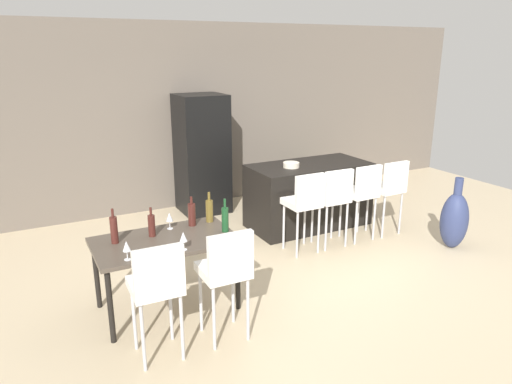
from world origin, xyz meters
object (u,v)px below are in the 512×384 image
wine_glass_inner (169,217)px  floor_vase (454,220)px  dining_table (165,246)px  dining_chair_near (157,283)px  wine_glass_corner (183,237)px  wine_bottle_near (225,219)px  wine_bottle_end (192,214)px  potted_plant (311,175)px  bar_chair_middle (333,195)px  bar_chair_far (389,186)px  fruit_bowl (291,165)px  wine_glass_right (127,247)px  refrigerator (202,154)px  bar_chair_right (362,190)px  bar_chair_left (305,200)px  dining_chair_far (226,268)px  wine_bottle_middle (114,230)px  wine_bottle_far (152,225)px  kitchen_island (308,195)px  wine_bottle_left (209,210)px

wine_glass_inner → floor_vase: (3.61, -0.50, -0.48)m
dining_table → dining_chair_near: dining_chair_near is taller
wine_glass_corner → floor_vase: 3.70m
wine_bottle_near → wine_bottle_end: (-0.23, 0.31, -0.01)m
floor_vase → potted_plant: (-0.25, 2.89, -0.04)m
bar_chair_middle → bar_chair_far: size_ratio=1.00×
fruit_bowl → potted_plant: size_ratio=0.39×
wine_glass_right → refrigerator: 3.47m
dining_table → refrigerator: 3.01m
bar_chair_middle → dining_chair_near: same height
bar_chair_right → wine_bottle_end: size_ratio=3.39×
dining_chair_near → wine_bottle_end: 1.20m
bar_chair_left → dining_chair_near: 2.57m
dining_chair_far → refrigerator: bearing=71.7°
dining_chair_near → wine_bottle_middle: 0.91m
wine_bottle_far → refrigerator: refrigerator is taller
wine_glass_inner → wine_bottle_near: bearing=-34.9°
wine_glass_corner → wine_glass_inner: bearing=84.8°
bar_chair_left → wine_glass_inner: size_ratio=6.03×
dining_table → wine_bottle_far: (-0.08, 0.13, 0.19)m
dining_chair_near → wine_glass_corner: bearing=48.5°
bar_chair_right → wine_glass_right: size_ratio=6.03×
dining_chair_far → wine_glass_right: 0.87m
kitchen_island → bar_chair_far: (0.78, -0.80, 0.24)m
bar_chair_left → dining_chair_far: 2.07m
bar_chair_far → potted_plant: (0.18, 2.12, -0.36)m
wine_bottle_end → fruit_bowl: size_ratio=1.38×
kitchen_island → wine_glass_corner: bearing=-146.5°
bar_chair_middle → fruit_bowl: 0.82m
bar_chair_right → refrigerator: 2.57m
dining_table → wine_bottle_far: bearing=122.1°
wine_glass_inner → bar_chair_middle: bearing=6.7°
bar_chair_right → refrigerator: refrigerator is taller
wine_bottle_far → refrigerator: bearing=58.9°
wine_bottle_left → dining_table: bearing=-156.2°
bar_chair_middle → wine_bottle_far: bearing=-171.4°
dining_chair_near → wine_glass_right: (-0.12, 0.46, 0.17)m
wine_bottle_left → dining_chair_near: bearing=-130.9°
wine_bottle_left → bar_chair_left: bearing=10.6°
floor_vase → potted_plant: size_ratio=1.63×
dining_table → wine_bottle_near: bearing=-8.1°
bar_chair_left → wine_bottle_end: (-1.57, -0.28, 0.16)m
bar_chair_far → wine_bottle_left: wine_bottle_left is taller
wine_bottle_left → refrigerator: size_ratio=0.18×
bar_chair_middle → wine_glass_corner: (-2.30, -0.83, 0.17)m
bar_chair_right → potted_plant: (0.65, 2.12, -0.36)m
wine_bottle_left → floor_vase: size_ratio=0.34×
dining_chair_near → bar_chair_middle: bearing=25.2°
bar_chair_right → wine_bottle_near: (-2.25, -0.59, 0.17)m
wine_glass_right → floor_vase: size_ratio=0.18×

